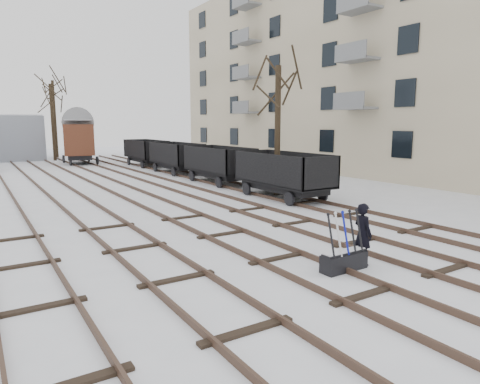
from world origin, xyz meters
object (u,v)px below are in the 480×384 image
object	(u,v)px
ground_frame	(344,259)
freight_wagon_a	(283,181)
worker	(363,234)
box_van_wagon	(79,138)

from	to	relation	value
ground_frame	freight_wagon_a	world-z (taller)	freight_wagon_a
freight_wagon_a	ground_frame	bearing A→B (deg)	-119.56
worker	freight_wagon_a	world-z (taller)	freight_wagon_a
worker	freight_wagon_a	size ratio (longest dim) A/B	0.30
ground_frame	worker	bearing A→B (deg)	5.95
worker	freight_wagon_a	bearing A→B (deg)	-19.10
freight_wagon_a	box_van_wagon	size ratio (longest dim) A/B	0.97
ground_frame	box_van_wagon	size ratio (longest dim) A/B	0.27
worker	box_van_wagon	xyz separation A→B (m)	(0.05, 33.62, 1.49)
box_van_wagon	freight_wagon_a	bearing A→B (deg)	-68.60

